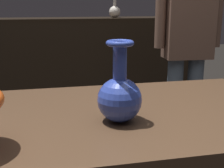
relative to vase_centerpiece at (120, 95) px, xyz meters
The scene contains 4 objects.
back_display_shelf 2.31m from the vase_centerpiece, 90.66° to the left, with size 2.60×0.40×0.99m.
vase_centerpiece is the anchor object (origin of this frame).
shelf_vase_right 2.31m from the vase_centerpiece, 77.64° to the left, with size 0.11×0.11×0.22m.
visitor_near_right 1.38m from the vase_centerpiece, 56.60° to the left, with size 0.47×0.20×1.54m.
Camera 1 is at (-0.17, -0.88, 1.13)m, focal length 49.12 mm.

